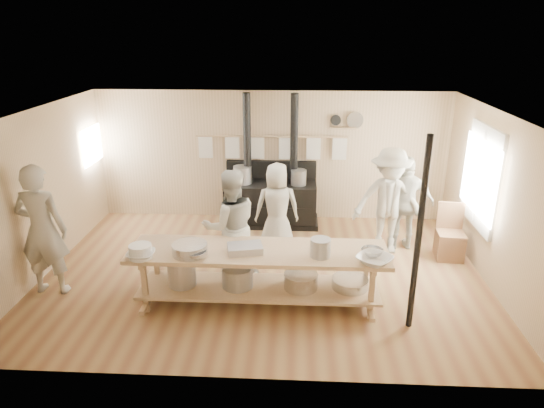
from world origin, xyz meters
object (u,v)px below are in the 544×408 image
Objects in this scene: cook_left at (231,226)px; roasting_pan at (245,249)px; cook_center at (277,208)px; chair at (449,242)px; stove at (270,199)px; prep_table at (258,271)px; cook_right at (405,203)px; cook_by_window at (389,201)px; cook_far_left at (42,230)px.

cook_left is 0.84m from roasting_pan.
cook_center is 3.02m from chair.
stove is at bearing 86.84° from roasting_pan.
chair reaches higher than prep_table.
cook_right is 3.59× the size of roasting_pan.
cook_center is 0.85× the size of cook_by_window.
cook_center reaches higher than prep_table.
cook_by_window is at bearing 173.94° from chair.
prep_table is 2.26× the size of cook_center.
cook_far_left is 5.51m from cook_by_window.
chair is at bearing 27.41° from prep_table.
cook_by_window is at bearing -174.73° from cook_left.
prep_table is 3.17m from cook_right.
cook_right is at bearing 157.64° from chair.
stove reaches higher than chair.
cook_by_window reaches higher than chair.
cook_left is 3.82× the size of roasting_pan.
stove is 2.45m from cook_by_window.
cook_far_left reaches higher than cook_center.
stove is 1.63× the size of cook_center.
stove is 2.66m from cook_right.
chair is at bearing 150.89° from cook_right.
cook_center is at bearing -139.41° from cook_left.
cook_far_left is at bearing 18.91° from cook_center.
cook_center reaches higher than roasting_pan.
stove is at bearing -120.03° from cook_left.
stove is 2.39m from cook_left.
cook_left is 1.13× the size of cook_center.
chair is (1.05, -0.20, -0.66)m from cook_by_window.
roasting_pan is at bearing 72.14° from cook_center.
stove is at bearing -88.28° from cook_center.
stove is 1.26m from cook_center.
roasting_pan reaches higher than prep_table.
cook_center is (0.19, 1.80, 0.28)m from prep_table.
prep_table is (-0.00, -3.02, -0.00)m from stove.
cook_by_window is (2.11, -1.18, 0.42)m from stove.
prep_table is 7.65× the size of roasting_pan.
cook_left is 1.06× the size of cook_right.
cook_left is at bearing 123.84° from prep_table.
stove is at bearing -138.06° from cook_far_left.
prep_table is 3.78× the size of chair.
roasting_pan is at bearing 92.72° from cook_left.
cook_right is (2.43, -1.01, 0.32)m from stove.
cook_right is 1.77× the size of chair.
cook_right is at bearing 39.50° from prep_table.
cook_by_window reaches higher than cook_left.
cook_by_window reaches higher than cook_center.
roasting_pan is (2.97, -0.26, -0.09)m from cook_far_left.
prep_table is 1.81× the size of cook_far_left.
cook_left is 3.80m from chair.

